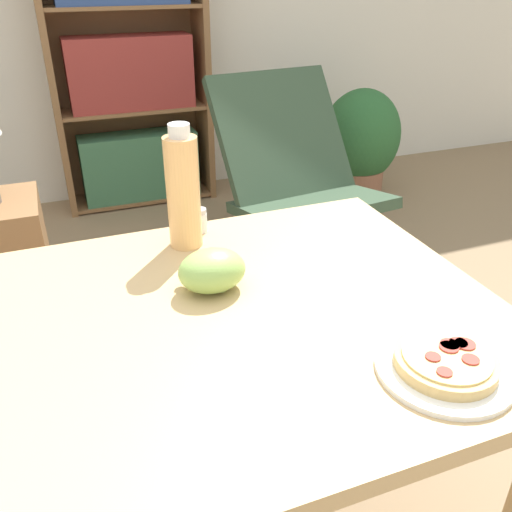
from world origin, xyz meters
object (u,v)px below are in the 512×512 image
(grape_bunch, at_px, (212,271))
(lounge_chair_far, at_px, (298,209))
(pizza_on_plate, at_px, (445,364))
(side_table, at_px, (4,279))
(potted_plant_floor, at_px, (360,143))
(salt_shaker, at_px, (200,220))
(bookshelf, at_px, (129,68))
(drink_bottle, at_px, (183,191))

(grape_bunch, relative_size, lounge_chair_far, 0.15)
(lounge_chair_far, bearing_deg, grape_bunch, -128.35)
(pizza_on_plate, distance_m, side_table, 1.69)
(potted_plant_floor, bearing_deg, pizza_on_plate, -118.37)
(salt_shaker, bearing_deg, side_table, 125.47)
(bookshelf, distance_m, potted_plant_floor, 1.43)
(pizza_on_plate, bearing_deg, grape_bunch, 126.54)
(drink_bottle, bearing_deg, lounge_chair_far, 53.22)
(salt_shaker, relative_size, bookshelf, 0.04)
(pizza_on_plate, xyz_separation_m, salt_shaker, (-0.23, 0.64, 0.01))
(salt_shaker, xyz_separation_m, side_table, (-0.56, 0.78, -0.48))
(pizza_on_plate, distance_m, salt_shaker, 0.67)
(drink_bottle, xyz_separation_m, lounge_chair_far, (0.79, 1.06, -0.60))
(salt_shaker, bearing_deg, drink_bottle, -132.54)
(salt_shaker, xyz_separation_m, potted_plant_floor, (1.45, 1.64, -0.43))
(potted_plant_floor, bearing_deg, drink_bottle, -131.58)
(bookshelf, bearing_deg, lounge_chair_far, -62.54)
(drink_bottle, distance_m, side_table, 1.14)
(salt_shaker, relative_size, lounge_chair_far, 0.07)
(grape_bunch, distance_m, bookshelf, 2.38)
(pizza_on_plate, distance_m, lounge_chair_far, 1.79)
(pizza_on_plate, relative_size, side_table, 0.36)
(pizza_on_plate, bearing_deg, bookshelf, 91.10)
(lounge_chair_far, relative_size, side_table, 1.46)
(pizza_on_plate, xyz_separation_m, bookshelf, (-0.05, 2.74, 0.03))
(drink_bottle, bearing_deg, side_table, 121.29)
(bookshelf, xyz_separation_m, side_table, (-0.73, -1.32, -0.50))
(bookshelf, bearing_deg, salt_shaker, -94.71)
(pizza_on_plate, xyz_separation_m, lounge_chair_far, (0.52, 1.64, -0.49))
(pizza_on_plate, height_order, potted_plant_floor, pizza_on_plate)
(grape_bunch, height_order, bookshelf, bookshelf)
(grape_bunch, bearing_deg, pizza_on_plate, -53.46)
(bookshelf, bearing_deg, drink_bottle, -95.89)
(lounge_chair_far, height_order, potted_plant_floor, lounge_chair_far)
(pizza_on_plate, xyz_separation_m, side_table, (-0.78, 1.42, -0.47))
(salt_shaker, bearing_deg, bookshelf, 85.29)
(drink_bottle, xyz_separation_m, bookshelf, (0.22, 2.15, -0.09))
(pizza_on_plate, distance_m, grape_bunch, 0.46)
(grape_bunch, relative_size, side_table, 0.22)
(side_table, bearing_deg, grape_bunch, -64.11)
(potted_plant_floor, bearing_deg, salt_shaker, -131.55)
(pizza_on_plate, bearing_deg, potted_plant_floor, 61.63)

